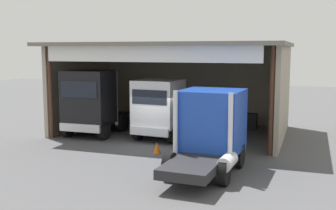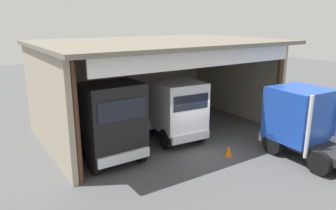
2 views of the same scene
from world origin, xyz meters
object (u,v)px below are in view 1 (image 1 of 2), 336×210
Objects in this scene: traffic_cone at (157,148)px; truck_black_left_bay at (91,103)px; truck_white_center_left_bay at (161,108)px; oil_drum at (156,116)px; truck_blue_center_bay at (210,129)px; tool_cart at (250,121)px.

truck_black_left_bay is at bearing 152.31° from traffic_cone.
truck_white_center_left_bay is 6.25× the size of oil_drum.
truck_blue_center_bay is 3.88m from traffic_cone.
truck_white_center_left_bay reaches higher than tool_cart.
truck_blue_center_bay is at bearing 149.95° from truck_black_left_bay.
truck_black_left_bay is 9.28m from truck_blue_center_bay.
truck_blue_center_bay is at bearing -58.32° from oil_drum.
truck_black_left_bay is 4.12m from truck_white_center_left_bay.
truck_black_left_bay is 9.89m from tool_cart.
tool_cart is (4.28, 4.52, -1.23)m from truck_white_center_left_bay.
traffic_cone is (5.04, -2.64, -1.67)m from truck_black_left_bay.
truck_black_left_bay is 0.95× the size of truck_white_center_left_bay.
truck_white_center_left_bay is 3.65m from traffic_cone.
oil_drum is at bearing 175.35° from tool_cart.
tool_cart reaches higher than oil_drum.
oil_drum is at bearing -61.69° from truck_white_center_left_bay.
traffic_cone is (0.97, -3.21, -1.45)m from truck_white_center_left_bay.
traffic_cone is at bearing -68.81° from oil_drum.
tool_cart is (0.26, 9.61, -1.24)m from truck_blue_center_bay.
truck_white_center_left_bay is 9.58× the size of traffic_cone.
truck_blue_center_bay is 6.27× the size of oil_drum.
truck_blue_center_bay is (8.10, -4.53, -0.20)m from truck_black_left_bay.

